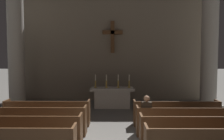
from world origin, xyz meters
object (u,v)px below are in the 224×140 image
Objects in this scene: candlestick_outer_left at (95,83)px; pew_right_row_2 at (196,131)px; pew_left_row_3 at (38,120)px; column_left_second at (16,47)px; pew_right_row_3 at (185,121)px; altar at (112,97)px; candlestick_outer_right at (129,84)px; pew_left_row_4 at (48,113)px; candlestick_inner_right at (118,84)px; lone_worshipper at (146,114)px; pew_left_row_2 at (26,131)px; pew_right_row_4 at (176,113)px; column_right_second at (209,47)px; candlestick_inner_left at (106,84)px.

pew_right_row_2 is at bearing -55.82° from candlestick_outer_left.
candlestick_outer_left reaches higher than pew_left_row_3.
pew_right_row_3 is at bearing -28.24° from column_left_second.
pew_left_row_3 and pew_right_row_3 have the same top height.
altar is at bearing 0.00° from candlestick_outer_left.
candlestick_outer_right reaches higher than pew_right_row_3.
pew_right_row_2 is 9.15m from column_left_second.
pew_left_row_4 is 4.77× the size of candlestick_inner_right.
lone_worshipper is at bearing 178.27° from pew_right_row_3.
pew_left_row_2 is 5.56m from candlestick_inner_right.
pew_left_row_2 and pew_right_row_4 have the same top height.
altar is 3.95m from lone_worshipper.
pew_left_row_2 and pew_right_row_3 have the same top height.
candlestick_outer_right is (0.85, -0.00, 0.69)m from altar.
column_right_second reaches higher than candlestick_inner_left.
column_left_second is 4.94m from candlestick_inner_left.
candlestick_outer_left is (-5.72, -0.10, -1.85)m from column_right_second.
lone_worshipper reaches higher than pew_left_row_4.
candlestick_outer_left is (-0.85, -0.00, 0.69)m from altar.
altar is (4.87, -0.10, -2.54)m from column_left_second.
candlestick_outer_left is 1.70m from candlestick_outer_right.
pew_left_row_3 is at bearing -57.77° from column_left_second.
column_left_second reaches higher than candlestick_outer_left.
candlestick_inner_left is (-5.17, -0.10, -1.85)m from column_right_second.
altar is 3.32× the size of candlestick_outer_right.
candlestick_inner_right is at bearing 0.00° from candlestick_outer_left.
pew_left_row_2 is 4.77× the size of candlestick_inner_left.
pew_right_row_3 is at bearing -49.51° from candlestick_outer_left.
candlestick_outer_left is at bearing -180.00° from altar.
candlestick_inner_left and candlestick_inner_right have the same top height.
candlestick_inner_right is 0.55m from candlestick_outer_right.
lone_worshipper is at bearing 140.96° from pew_right_row_2.
column_left_second is at bearing 122.23° from pew_left_row_3.
column_left_second is 1.00× the size of column_right_second.
lone_worshipper is (-1.26, -0.94, 0.22)m from pew_right_row_4.
candlestick_outer_right is (5.72, -0.10, -1.85)m from column_left_second.
altar is 1.67× the size of lone_worshipper.
column_left_second is 9.75m from column_right_second.
pew_left_row_3 is 1.00× the size of pew_right_row_3.
candlestick_outer_left reaches higher than pew_left_row_4.
column_left_second is at bearing 146.11° from pew_right_row_2.
pew_right_row_4 is 2.39× the size of lone_worshipper.
pew_left_row_3 is at bearing 168.49° from pew_right_row_2.
pew_left_row_2 is 1.00× the size of pew_right_row_3.
column_left_second is 9.54× the size of candlestick_outer_right.
pew_left_row_4 is at bearing 168.49° from pew_right_row_3.
pew_right_row_3 is (4.82, -0.98, 0.00)m from pew_left_row_4.
altar is (-2.41, 4.80, 0.06)m from pew_right_row_2.
column_left_second reaches higher than pew_left_row_2.
pew_left_row_4 is 3.99m from candlestick_inner_right.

